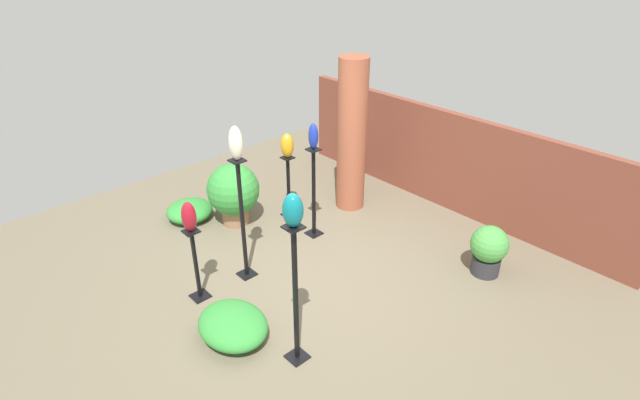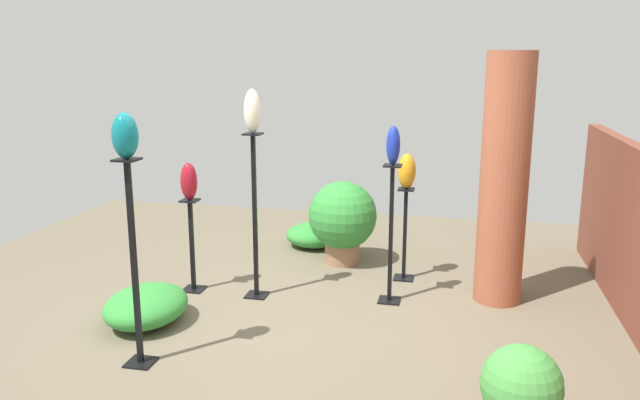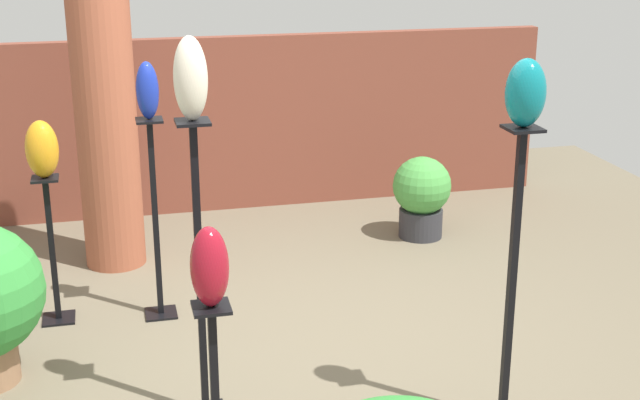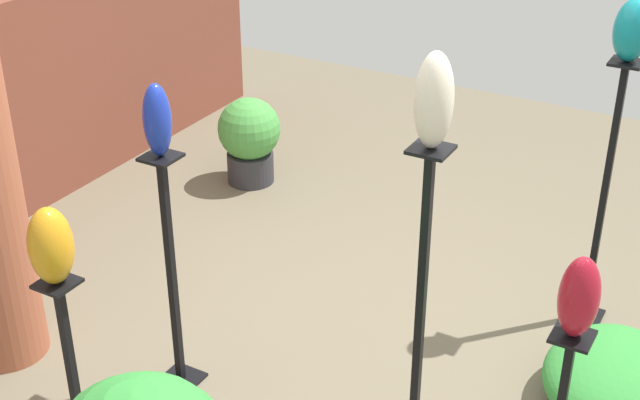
% 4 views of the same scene
% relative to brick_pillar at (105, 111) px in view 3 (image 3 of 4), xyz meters
% --- Properties ---
extents(ground_plane, '(8.00, 8.00, 0.00)m').
position_rel_brick_pillar_xyz_m(ground_plane, '(0.99, -1.73, -1.14)').
color(ground_plane, '#6B604C').
extents(brick_wall_back, '(5.60, 0.12, 1.48)m').
position_rel_brick_pillar_xyz_m(brick_wall_back, '(0.99, 1.07, -0.40)').
color(brick_wall_back, brown).
rests_on(brick_wall_back, ground).
extents(brick_pillar, '(0.43, 0.43, 2.27)m').
position_rel_brick_pillar_xyz_m(brick_pillar, '(0.00, 0.00, 0.00)').
color(brick_pillar, '#9E5138').
rests_on(brick_pillar, ground).
extents(pedestal_ivory, '(0.20, 0.20, 1.55)m').
position_rel_brick_pillar_xyz_m(pedestal_ivory, '(0.39, -2.22, -0.42)').
color(pedestal_ivory, black).
rests_on(pedestal_ivory, ground).
extents(pedestal_amber, '(0.20, 0.20, 0.94)m').
position_rel_brick_pillar_xyz_m(pedestal_amber, '(-0.38, -0.90, -0.71)').
color(pedestal_amber, black).
rests_on(pedestal_amber, ground).
extents(pedestal_cobalt, '(0.20, 0.20, 1.29)m').
position_rel_brick_pillar_xyz_m(pedestal_cobalt, '(0.25, -0.97, -0.54)').
color(pedestal_cobalt, black).
rests_on(pedestal_cobalt, ground).
extents(pedestal_teal, '(0.20, 0.20, 1.53)m').
position_rel_brick_pillar_xyz_m(pedestal_teal, '(1.85, -2.64, -0.42)').
color(pedestal_teal, black).
rests_on(pedestal_teal, ground).
extents(art_vase_ivory, '(0.16, 0.15, 0.39)m').
position_rel_brick_pillar_xyz_m(art_vase_ivory, '(0.39, -2.22, 0.61)').
color(art_vase_ivory, beige).
rests_on(art_vase_ivory, pedestal_ivory).
extents(art_vase_amber, '(0.20, 0.18, 0.35)m').
position_rel_brick_pillar_xyz_m(art_vase_amber, '(-0.38, -0.90, -0.02)').
color(art_vase_amber, orange).
rests_on(art_vase_amber, pedestal_amber).
extents(art_vase_cobalt, '(0.13, 0.12, 0.35)m').
position_rel_brick_pillar_xyz_m(art_vase_cobalt, '(0.25, -0.97, 0.32)').
color(art_vase_cobalt, '#192D9E').
rests_on(art_vase_cobalt, pedestal_cobalt).
extents(art_vase_ruby, '(0.16, 0.16, 0.35)m').
position_rel_brick_pillar_xyz_m(art_vase_ruby, '(0.37, -2.87, -0.06)').
color(art_vase_ruby, maroon).
rests_on(art_vase_ruby, pedestal_ruby).
extents(art_vase_teal, '(0.19, 0.18, 0.32)m').
position_rel_brick_pillar_xyz_m(art_vase_teal, '(1.85, -2.64, 0.56)').
color(art_vase_teal, '#0F727A').
rests_on(art_vase_teal, pedestal_teal).
extents(potted_plant_near_pillar, '(0.46, 0.46, 0.65)m').
position_rel_brick_pillar_xyz_m(potted_plant_near_pillar, '(2.36, -0.02, -0.78)').
color(potted_plant_near_pillar, '#2D2D33').
rests_on(potted_plant_near_pillar, ground).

